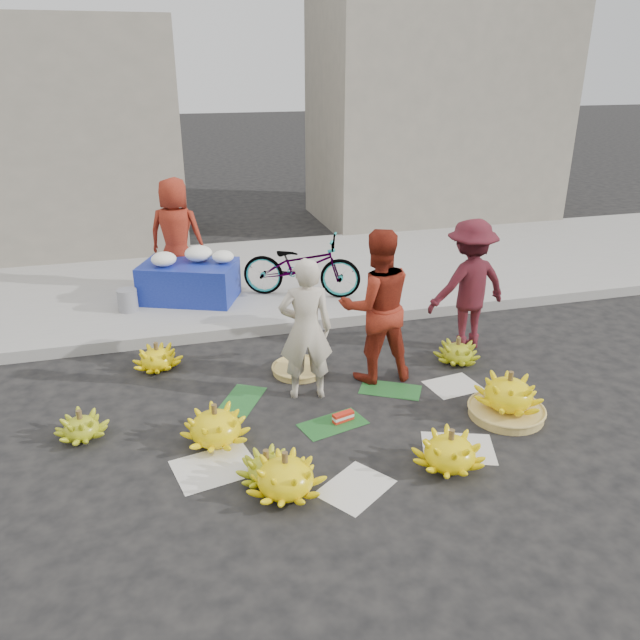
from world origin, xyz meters
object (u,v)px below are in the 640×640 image
object	(u,v)px
banana_bunch_0	(215,426)
banana_bunch_4	(508,397)
bicycle	(302,266)
flower_table	(190,279)
vendor_cream	(306,330)

from	to	relation	value
banana_bunch_0	banana_bunch_4	distance (m)	2.88
bicycle	banana_bunch_4	bearing A→B (deg)	-138.39
bicycle	banana_bunch_0	bearing A→B (deg)	176.72
banana_bunch_4	flower_table	world-z (taller)	flower_table
banana_bunch_4	bicycle	bearing A→B (deg)	108.58
vendor_cream	banana_bunch_0	bearing A→B (deg)	40.91
banana_bunch_0	flower_table	bearing A→B (deg)	88.96
vendor_cream	bicycle	size ratio (longest dim) A/B	0.89
banana_bunch_0	bicycle	world-z (taller)	bicycle
bicycle	flower_table	bearing A→B (deg)	103.42
flower_table	bicycle	bearing A→B (deg)	13.07
banana_bunch_0	vendor_cream	bearing A→B (deg)	31.94
banana_bunch_0	flower_table	xyz separation A→B (m)	(0.07, 3.60, 0.25)
flower_table	banana_bunch_4	bearing A→B (deg)	-31.61
banana_bunch_0	flower_table	distance (m)	3.61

